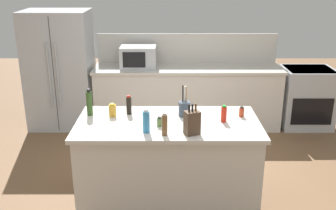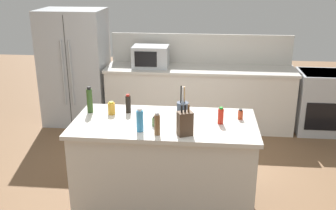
# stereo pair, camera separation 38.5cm
# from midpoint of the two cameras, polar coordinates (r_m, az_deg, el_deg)

# --- Properties ---
(ground_plane) EXTENTS (14.00, 14.00, 0.00)m
(ground_plane) POSITION_cam_midpoint_polar(r_m,az_deg,el_deg) (4.30, -2.64, -14.17)
(ground_plane) COLOR brown
(back_counter_run) EXTENTS (2.85, 0.66, 0.94)m
(back_counter_run) POSITION_cam_midpoint_polar(r_m,az_deg,el_deg) (6.09, 1.04, 1.17)
(back_counter_run) COLOR beige
(back_counter_run) RESTS_ON ground_plane
(wall_backsplash) EXTENTS (2.81, 0.03, 0.46)m
(wall_backsplash) POSITION_cam_midpoint_polar(r_m,az_deg,el_deg) (6.21, 1.03, 8.22)
(wall_backsplash) COLOR beige
(wall_backsplash) RESTS_ON back_counter_run
(kitchen_island) EXTENTS (1.81, 0.91, 0.94)m
(kitchen_island) POSITION_cam_midpoint_polar(r_m,az_deg,el_deg) (4.06, -2.75, -8.61)
(kitchen_island) COLOR beige
(kitchen_island) RESTS_ON ground_plane
(refrigerator) EXTENTS (0.97, 0.75, 1.78)m
(refrigerator) POSITION_cam_midpoint_polar(r_m,az_deg,el_deg) (6.29, -17.05, 4.90)
(refrigerator) COLOR #ADB2B7
(refrigerator) RESTS_ON ground_plane
(range_oven) EXTENTS (0.76, 0.65, 0.92)m
(range_oven) POSITION_cam_midpoint_polar(r_m,az_deg,el_deg) (6.39, 17.81, 1.07)
(range_oven) COLOR #ADB2B7
(range_oven) RESTS_ON ground_plane
(microwave) EXTENTS (0.53, 0.39, 0.32)m
(microwave) POSITION_cam_midpoint_polar(r_m,az_deg,el_deg) (5.95, -6.18, 6.93)
(microwave) COLOR #ADB2B7
(microwave) RESTS_ON back_counter_run
(knife_block) EXTENTS (0.16, 0.14, 0.29)m
(knife_block) POSITION_cam_midpoint_polar(r_m,az_deg,el_deg) (3.54, 0.40, -2.60)
(knife_block) COLOR #4C3828
(knife_block) RESTS_ON kitchen_island
(utensil_crock) EXTENTS (0.12, 0.12, 0.32)m
(utensil_crock) POSITION_cam_midpoint_polar(r_m,az_deg,el_deg) (3.98, -0.36, -0.52)
(utensil_crock) COLOR #333D4C
(utensil_crock) RESTS_ON kitchen_island
(spice_jar_paprika) EXTENTS (0.05, 0.05, 0.10)m
(spice_jar_paprika) POSITION_cam_midpoint_polar(r_m,az_deg,el_deg) (4.01, 7.95, -1.06)
(spice_jar_paprika) COLOR #B73D1E
(spice_jar_paprika) RESTS_ON kitchen_island
(spice_jar_oregano) EXTENTS (0.05, 0.05, 0.10)m
(spice_jar_oregano) POSITION_cam_midpoint_polar(r_m,az_deg,el_deg) (3.74, -4.20, -2.52)
(spice_jar_oregano) COLOR #567038
(spice_jar_oregano) RESTS_ON kitchen_island
(dish_soap_bottle) EXTENTS (0.07, 0.07, 0.23)m
(dish_soap_bottle) POSITION_cam_midpoint_polar(r_m,az_deg,el_deg) (3.60, -6.26, -2.44)
(dish_soap_bottle) COLOR #3384BC
(dish_soap_bottle) RESTS_ON kitchen_island
(hot_sauce_bottle) EXTENTS (0.06, 0.06, 0.17)m
(hot_sauce_bottle) POSITION_cam_midpoint_polar(r_m,az_deg,el_deg) (3.84, 5.28, -1.38)
(hot_sauce_bottle) COLOR red
(hot_sauce_bottle) RESTS_ON kitchen_island
(honey_jar) EXTENTS (0.07, 0.07, 0.14)m
(honey_jar) POSITION_cam_midpoint_polar(r_m,az_deg,el_deg) (4.05, -10.78, -0.80)
(honey_jar) COLOR gold
(honey_jar) RESTS_ON kitchen_island
(olive_oil_bottle) EXTENTS (0.06, 0.06, 0.28)m
(olive_oil_bottle) POSITION_cam_midpoint_polar(r_m,az_deg,el_deg) (4.11, -13.99, 0.26)
(olive_oil_bottle) COLOR #2D4C1E
(olive_oil_bottle) RESTS_ON kitchen_island
(soy_sauce_bottle) EXTENTS (0.05, 0.05, 0.20)m
(soy_sauce_bottle) POSITION_cam_midpoint_polar(r_m,az_deg,el_deg) (4.07, -8.40, -0.08)
(soy_sauce_bottle) COLOR black
(soy_sauce_bottle) RESTS_ON kitchen_island
(pepper_grinder) EXTENTS (0.05, 0.05, 0.21)m
(pepper_grinder) POSITION_cam_midpoint_polar(r_m,az_deg,el_deg) (3.53, -3.65, -2.92)
(pepper_grinder) COLOR brown
(pepper_grinder) RESTS_ON kitchen_island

